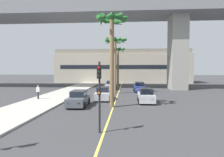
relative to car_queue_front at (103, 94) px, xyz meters
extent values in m
cube|color=#ADA89E|center=(-6.46, -3.86, -0.65)|extent=(4.80, 80.00, 0.15)
cube|color=#DBCC4C|center=(1.54, 4.14, -0.72)|extent=(0.14, 56.00, 0.01)
cube|color=slate|center=(1.54, 13.24, 13.72)|extent=(80.42, 8.00, 2.40)
cube|color=#525357|center=(1.54, 16.94, 15.82)|extent=(80.42, 0.50, 1.80)
cube|color=gray|center=(11.99, 13.24, 5.90)|extent=(2.80, 4.40, 13.24)
cube|color=#BCB29E|center=(1.54, 30.30, 3.05)|extent=(35.38, 8.00, 7.53)
cube|color=gray|center=(1.54, 30.30, 7.41)|extent=(34.67, 7.20, 1.20)
cube|color=black|center=(1.54, 26.28, 3.42)|extent=(31.84, 0.04, 1.00)
cube|color=#B7BABF|center=(0.00, -0.03, -0.14)|extent=(1.86, 4.16, 0.80)
cube|color=black|center=(0.00, 0.12, 0.54)|extent=(1.47, 2.10, 0.60)
cube|color=#F2EDCC|center=(0.55, -2.02, -0.09)|extent=(0.24, 0.09, 0.14)
cube|color=#F2EDCC|center=(-0.39, -2.06, -0.09)|extent=(0.24, 0.09, 0.14)
cylinder|color=black|center=(0.86, -1.27, -0.40)|extent=(0.25, 0.65, 0.64)
cylinder|color=black|center=(-0.76, -1.33, -0.40)|extent=(0.25, 0.65, 0.64)
cylinder|color=black|center=(0.76, 1.27, -0.40)|extent=(0.25, 0.65, 0.64)
cylinder|color=black|center=(-0.86, 1.21, -0.40)|extent=(0.25, 0.65, 0.64)
cube|color=#B7BABF|center=(5.01, -1.35, -0.14)|extent=(1.72, 4.11, 0.80)
cube|color=black|center=(5.01, -1.20, 0.54)|extent=(1.40, 2.06, 0.60)
cube|color=#F2EDCC|center=(5.47, -3.36, -0.09)|extent=(0.24, 0.08, 0.14)
cube|color=#F2EDCC|center=(4.53, -3.36, -0.09)|extent=(0.24, 0.08, 0.14)
cylinder|color=black|center=(5.81, -2.62, -0.40)|extent=(0.22, 0.64, 0.64)
cylinder|color=black|center=(4.20, -2.62, -0.40)|extent=(0.22, 0.64, 0.64)
cylinder|color=black|center=(5.82, -0.08, -0.40)|extent=(0.22, 0.64, 0.64)
cylinder|color=black|center=(4.21, -0.07, -0.40)|extent=(0.22, 0.64, 0.64)
cube|color=navy|center=(4.90, 8.83, -0.14)|extent=(1.76, 4.12, 0.80)
cube|color=black|center=(4.90, 8.98, 0.54)|extent=(1.42, 2.07, 0.60)
cube|color=#F2EDCC|center=(5.40, 6.83, -0.09)|extent=(0.24, 0.08, 0.14)
cube|color=#F2EDCC|center=(4.46, 6.82, -0.09)|extent=(0.24, 0.08, 0.14)
cylinder|color=black|center=(5.73, 7.57, -0.40)|extent=(0.23, 0.64, 0.64)
cylinder|color=black|center=(4.11, 7.55, -0.40)|extent=(0.23, 0.64, 0.64)
cylinder|color=black|center=(5.69, 10.12, -0.40)|extent=(0.23, 0.64, 0.64)
cylinder|color=black|center=(4.08, 10.09, -0.40)|extent=(0.23, 0.64, 0.64)
cube|color=#4C5156|center=(-1.98, -4.10, -0.14)|extent=(1.79, 4.14, 0.80)
cube|color=black|center=(-1.98, -3.95, 0.54)|extent=(1.44, 2.08, 0.60)
cube|color=#F2EDCC|center=(-1.47, -6.10, -0.09)|extent=(0.24, 0.09, 0.14)
cube|color=#F2EDCC|center=(-2.40, -6.12, -0.09)|extent=(0.24, 0.09, 0.14)
cylinder|color=black|center=(-1.15, -5.35, -0.40)|extent=(0.23, 0.64, 0.64)
cylinder|color=black|center=(-2.76, -5.39, -0.40)|extent=(0.23, 0.64, 0.64)
cylinder|color=black|center=(-1.20, -2.81, -0.40)|extent=(0.23, 0.64, 0.64)
cylinder|color=black|center=(-2.82, -2.85, -0.40)|extent=(0.23, 0.64, 0.64)
cube|color=#B7BABF|center=(0.01, 11.66, -0.14)|extent=(1.86, 4.16, 0.80)
cube|color=black|center=(0.01, 11.81, 0.54)|extent=(1.47, 2.10, 0.60)
cube|color=#F2EDCC|center=(0.40, 9.63, -0.09)|extent=(0.24, 0.09, 0.14)
cube|color=#F2EDCC|center=(-0.54, 9.67, -0.09)|extent=(0.24, 0.09, 0.14)
cylinder|color=black|center=(0.77, 10.35, -0.40)|extent=(0.24, 0.65, 0.64)
cylinder|color=black|center=(-0.85, 10.42, -0.40)|extent=(0.24, 0.65, 0.64)
cylinder|color=black|center=(0.86, 12.89, -0.40)|extent=(0.24, 0.65, 0.64)
cylinder|color=black|center=(-0.75, 12.96, -0.40)|extent=(0.24, 0.65, 0.64)
cylinder|color=black|center=(1.30, -12.10, 1.38)|extent=(0.12, 0.12, 4.20)
cube|color=black|center=(1.30, -12.24, 2.88)|extent=(0.24, 0.20, 0.76)
sphere|color=red|center=(1.30, -12.34, 3.12)|extent=(0.14, 0.14, 0.14)
sphere|color=black|center=(1.30, -12.34, 2.88)|extent=(0.14, 0.14, 0.14)
sphere|color=black|center=(1.30, -12.34, 2.64)|extent=(0.14, 0.14, 0.14)
cube|color=black|center=(1.30, -12.22, 1.68)|extent=(0.20, 0.16, 0.24)
cube|color=orange|center=(1.30, -12.30, 1.68)|extent=(0.12, 0.03, 0.12)
cylinder|color=brown|center=(1.09, 6.25, 3.26)|extent=(0.37, 0.37, 7.96)
sphere|color=#236028|center=(1.09, 6.25, 7.39)|extent=(0.60, 0.60, 0.60)
cone|color=#236028|center=(2.21, 6.19, 7.11)|extent=(0.55, 2.31, 0.96)
cone|color=#236028|center=(1.88, 7.05, 7.17)|extent=(1.94, 1.92, 0.86)
cone|color=#236028|center=(0.94, 7.36, 7.13)|extent=(2.33, 0.74, 0.93)
cone|color=#236028|center=(0.42, 7.15, 7.03)|extent=(2.09, 1.71, 1.10)
cone|color=#236028|center=(-0.03, 6.17, 7.16)|extent=(0.60, 2.31, 0.88)
cone|color=#236028|center=(0.38, 5.38, 7.02)|extent=(2.04, 1.78, 1.13)
cone|color=#236028|center=(0.95, 5.13, 7.02)|extent=(2.31, 0.72, 1.12)
cone|color=#236028|center=(1.88, 5.45, 7.21)|extent=(1.93, 1.93, 0.80)
cylinder|color=brown|center=(0.77, 21.59, 3.32)|extent=(0.45, 0.45, 8.09)
sphere|color=#236028|center=(0.77, 21.59, 7.52)|extent=(0.60, 0.60, 0.60)
cone|color=#236028|center=(1.82, 21.70, 7.19)|extent=(0.67, 2.18, 1.04)
cone|color=#236028|center=(1.47, 22.37, 7.15)|extent=(1.89, 1.76, 1.10)
cone|color=#236028|center=(0.49, 22.61, 7.32)|extent=(2.20, 0.99, 0.82)
cone|color=#236028|center=(-0.13, 22.14, 7.24)|extent=(1.51, 2.06, 0.97)
cone|color=#236028|center=(-0.13, 21.04, 7.31)|extent=(1.50, 2.07, 0.84)
cone|color=#236028|center=(0.47, 20.58, 7.17)|extent=(2.18, 1.04, 1.08)
cone|color=#236028|center=(1.48, 20.80, 7.27)|extent=(1.90, 1.77, 0.91)
cylinder|color=brown|center=(1.42, -4.39, 3.54)|extent=(0.43, 0.43, 8.51)
sphere|color=#236028|center=(1.42, -4.39, 7.94)|extent=(0.60, 0.60, 0.60)
cone|color=#236028|center=(2.40, -4.53, 7.70)|extent=(0.73, 2.07, 0.90)
cone|color=#236028|center=(2.15, -3.72, 7.70)|extent=(1.70, 1.79, 0.90)
cone|color=#236028|center=(1.55, -3.41, 7.68)|extent=(2.07, 0.71, 0.94)
cone|color=#236028|center=(1.03, -3.48, 7.73)|extent=(2.04, 1.19, 0.84)
cone|color=#236028|center=(0.48, -4.07, 7.76)|extent=(1.07, 2.06, 0.79)
cone|color=#236028|center=(0.45, -4.60, 7.62)|extent=(0.87, 2.07, 1.03)
cone|color=#236028|center=(0.87, -5.22, 7.71)|extent=(1.94, 1.49, 0.87)
cone|color=#236028|center=(1.49, -5.38, 7.73)|extent=(2.06, 0.58, 0.84)
cone|color=#236028|center=(2.24, -4.94, 7.74)|extent=(1.49, 1.93, 0.82)
cylinder|color=#2D2D38|center=(-7.70, -0.88, -0.15)|extent=(0.22, 0.22, 0.85)
cube|color=white|center=(-7.70, -0.88, 0.56)|extent=(0.34, 0.22, 0.56)
sphere|color=beige|center=(-7.70, -0.88, 0.95)|extent=(0.20, 0.20, 0.20)
camera|label=1|loc=(2.91, -23.45, 3.09)|focal=31.55mm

